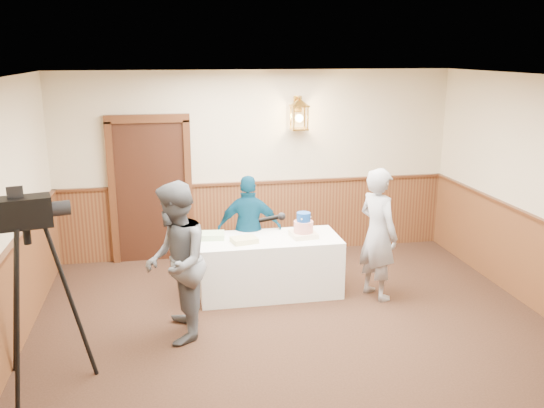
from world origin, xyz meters
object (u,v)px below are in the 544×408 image
at_px(tiered_cake, 303,227).
at_px(baker, 378,234).
at_px(tv_camera_rig, 35,305).
at_px(sheet_cake_green, 212,236).
at_px(assistant_p, 250,230).
at_px(sheet_cake_yellow, 244,240).
at_px(display_table, 269,265).
at_px(interviewer, 176,263).

bearing_deg(tiered_cake, baker, -20.46).
xyz_separation_m(baker, tv_camera_rig, (-3.81, -1.38, -0.02)).
height_order(sheet_cake_green, assistant_p, assistant_p).
bearing_deg(tiered_cake, sheet_cake_yellow, -173.84).
xyz_separation_m(sheet_cake_green, tv_camera_rig, (-1.77, -1.87, 0.04)).
bearing_deg(tiered_cake, assistant_p, 144.31).
relative_size(display_table, tv_camera_rig, 0.98).
bearing_deg(display_table, tiered_cake, -4.97).
bearing_deg(display_table, baker, -15.53).
height_order(tiered_cake, sheet_cake_yellow, tiered_cake).
xyz_separation_m(sheet_cake_yellow, baker, (1.66, -0.24, 0.06)).
relative_size(sheet_cake_green, assistant_p, 0.21).
relative_size(sheet_cake_green, interviewer, 0.18).
bearing_deg(sheet_cake_green, sheet_cake_yellow, -32.28).
bearing_deg(baker, tv_camera_rig, 88.52).
distance_m(tiered_cake, interviewer, 1.91).
bearing_deg(sheet_cake_green, interviewer, -113.15).
bearing_deg(assistant_p, sheet_cake_green, 39.14).
relative_size(interviewer, baker, 1.04).
bearing_deg(interviewer, baker, 107.28).
bearing_deg(baker, assistant_p, 41.24).
bearing_deg(assistant_p, tv_camera_rig, 53.03).
xyz_separation_m(sheet_cake_green, assistant_p, (0.53, 0.30, -0.05)).
bearing_deg(display_table, sheet_cake_green, 170.67).
xyz_separation_m(tiered_cake, tv_camera_rig, (-2.92, -1.71, -0.05)).
height_order(sheet_cake_yellow, baker, baker).
xyz_separation_m(assistant_p, tv_camera_rig, (-2.29, -2.16, 0.09)).
distance_m(tiered_cake, baker, 0.94).
relative_size(baker, tv_camera_rig, 0.92).
bearing_deg(display_table, tv_camera_rig, -144.87).
relative_size(sheet_cake_yellow, sheet_cake_green, 0.99).
bearing_deg(tv_camera_rig, baker, 5.97).
height_order(tiered_cake, assistant_p, assistant_p).
bearing_deg(display_table, assistant_p, 114.69).
height_order(display_table, sheet_cake_green, sheet_cake_green).
height_order(assistant_p, tv_camera_rig, tv_camera_rig).
xyz_separation_m(sheet_cake_yellow, tv_camera_rig, (-2.15, -1.63, 0.04)).
distance_m(tiered_cake, assistant_p, 0.79).
height_order(interviewer, baker, interviewer).
relative_size(tiered_cake, sheet_cake_yellow, 1.12).
bearing_deg(baker, sheet_cake_yellow, 60.18).
height_order(display_table, baker, baker).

